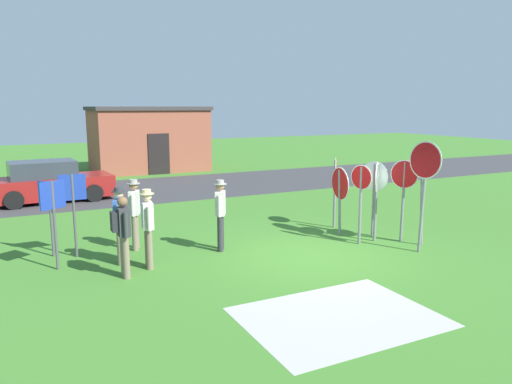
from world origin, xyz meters
TOP-DOWN VIEW (x-y plane):
  - ground_plane at (0.00, 0.00)m, footprint 80.00×80.00m
  - street_asphalt at (0.00, 10.90)m, footprint 60.00×6.40m
  - concrete_path at (-1.47, -2.99)m, footprint 3.20×2.40m
  - building_background at (0.55, 17.40)m, footprint 6.03×4.52m
  - parked_car_on_street at (-5.04, 9.99)m, footprint 4.43×2.27m
  - stop_sign_tallest at (2.44, 0.82)m, footprint 0.28×0.76m
  - stop_sign_nearest at (1.64, 1.27)m, footprint 0.16×0.90m
  - stop_sign_low_front at (2.13, 0.39)m, footprint 0.57×0.54m
  - stop_sign_rear_right at (2.04, 2.04)m, footprint 0.42×0.59m
  - stop_sign_center_cluster at (1.60, 0.34)m, footprint 0.17×0.62m
  - stop_sign_leaning_left at (2.93, -0.41)m, footprint 0.60×0.53m
  - stop_sign_leaning_right at (2.51, -0.85)m, footprint 0.18×0.89m
  - stop_sign_far_back at (2.76, 0.07)m, footprint 0.33×0.68m
  - person_near_signs at (-3.60, 2.43)m, footprint 0.34×0.54m
  - person_in_teal at (-1.76, 1.43)m, footprint 0.36×0.51m
  - person_on_left at (-4.14, 1.48)m, footprint 0.34×0.54m
  - person_with_sunhat at (-3.66, 0.91)m, footprint 0.32×0.57m
  - person_in_blue at (-4.27, 0.57)m, footprint 0.35×0.57m
  - info_panel_leftmost at (-5.46, 1.70)m, footprint 0.52×0.33m
  - info_panel_middle at (-4.98, 2.45)m, footprint 0.60×0.06m
  - info_panel_rightmost at (-5.46, 2.74)m, footprint 0.45×0.43m

SIDE VIEW (x-z plane):
  - ground_plane at x=0.00m, z-range 0.00..0.00m
  - concrete_path at x=-1.47m, z-range 0.00..0.01m
  - street_asphalt at x=0.00m, z-range 0.00..0.01m
  - parked_car_on_street at x=-5.04m, z-range -0.07..1.44m
  - person_in_blue at x=-4.27m, z-range 0.14..1.83m
  - person_near_signs at x=-3.60m, z-range 0.12..1.85m
  - person_in_teal at x=-1.76m, z-range 0.12..1.85m
  - person_on_left at x=-4.14m, z-range 0.12..1.85m
  - person_with_sunhat at x=-3.66m, z-range 0.12..1.85m
  - info_panel_rightmost at x=-5.46m, z-range 0.34..2.12m
  - stop_sign_nearest at x=1.64m, z-range 0.33..2.21m
  - info_panel_leftmost at x=-5.46m, z-range 0.37..2.30m
  - info_panel_middle at x=-4.98m, z-range 0.37..2.32m
  - stop_sign_center_cluster at x=1.60m, z-range 0.34..2.38m
  - stop_sign_rear_right at x=2.04m, z-range 0.36..2.39m
  - stop_sign_tallest at x=2.44m, z-range 0.37..2.40m
  - stop_sign_low_front at x=2.13m, z-range 0.38..2.45m
  - stop_sign_far_back at x=2.76m, z-range 0.38..2.51m
  - stop_sign_leaning_left at x=2.93m, z-range 0.42..2.73m
  - building_background at x=0.55m, z-range 0.01..3.46m
  - stop_sign_leaning_right at x=2.51m, z-range 0.53..3.20m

